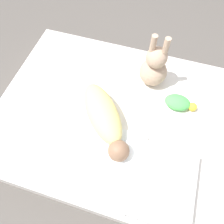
% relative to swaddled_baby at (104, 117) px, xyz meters
% --- Properties ---
extents(ground_plane, '(12.00, 12.00, 0.00)m').
position_rel_swaddled_baby_xyz_m(ground_plane, '(0.07, 0.08, -0.27)').
color(ground_plane, '#514C47').
extents(bed_mattress, '(1.43, 1.04, 0.20)m').
position_rel_swaddled_baby_xyz_m(bed_mattress, '(0.07, 0.08, -0.17)').
color(bed_mattress, white).
rests_on(bed_mattress, ground_plane).
extents(burp_cloth, '(0.18, 0.18, 0.02)m').
position_rel_swaddled_baby_xyz_m(burp_cloth, '(0.16, -0.10, -0.05)').
color(burp_cloth, white).
rests_on(burp_cloth, bed_mattress).
extents(swaddled_baby, '(0.38, 0.44, 0.13)m').
position_rel_swaddled_baby_xyz_m(swaddled_baby, '(0.00, 0.00, 0.00)').
color(swaddled_baby, '#EFDB7F').
rests_on(swaddled_baby, bed_mattress).
extents(pillow, '(0.28, 0.36, 0.07)m').
position_rel_swaddled_baby_xyz_m(pillow, '(0.37, -0.24, -0.03)').
color(pillow, white).
rests_on(pillow, bed_mattress).
extents(bunny_plush, '(0.16, 0.16, 0.34)m').
position_rel_swaddled_baby_xyz_m(bunny_plush, '(0.18, 0.37, 0.06)').
color(bunny_plush, tan).
rests_on(bunny_plush, bed_mattress).
extents(turtle_plush, '(0.18, 0.10, 0.07)m').
position_rel_swaddled_baby_xyz_m(turtle_plush, '(0.37, 0.23, -0.03)').
color(turtle_plush, '#51B756').
rests_on(turtle_plush, bed_mattress).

